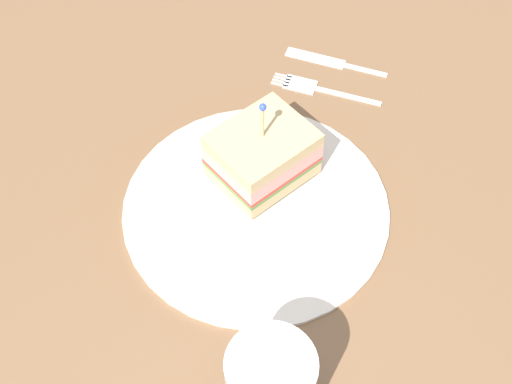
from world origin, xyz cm
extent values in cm
cube|color=brown|center=(0.00, 0.00, -1.00)|extent=(94.43, 94.43, 2.00)
cylinder|color=silver|center=(0.00, 0.00, 0.40)|extent=(26.05, 26.05, 0.81)
cube|color=tan|center=(3.12, -2.51, 1.54)|extent=(9.02, 10.32, 1.46)
cube|color=#478438|center=(3.12, -2.51, 2.47)|extent=(9.02, 10.32, 0.40)
cube|color=red|center=(3.12, -2.51, 2.92)|extent=(9.02, 10.32, 0.50)
cube|color=#E59389|center=(3.12, -2.51, 4.03)|extent=(9.02, 10.32, 1.72)
cube|color=tan|center=(3.12, -2.51, 5.62)|extent=(9.02, 10.32, 1.46)
cylinder|color=tan|center=(3.12, -2.51, 7.94)|extent=(0.30, 0.30, 4.63)
sphere|color=blue|center=(3.12, -2.51, 10.25)|extent=(0.70, 0.70, 0.70)
cube|color=silver|center=(8.06, -16.51, 0.18)|extent=(6.09, 5.39, 0.35)
cube|color=silver|center=(12.27, -12.87, 0.18)|extent=(4.16, 4.02, 0.35)
cube|color=silver|center=(14.42, -11.99, 0.18)|extent=(1.63, 1.45, 0.35)
cube|color=silver|center=(14.09, -11.61, 0.18)|extent=(1.63, 1.45, 0.35)
cube|color=silver|center=(13.77, -11.24, 0.18)|extent=(1.63, 1.45, 0.35)
cube|color=silver|center=(13.44, -10.86, 0.18)|extent=(1.63, 1.45, 0.35)
cube|color=silver|center=(11.09, -20.03, 0.18)|extent=(5.55, 4.79, 0.35)
cube|color=silver|center=(15.05, -16.71, 0.18)|extent=(6.33, 5.65, 0.24)
camera|label=1|loc=(-34.07, 19.78, 56.01)|focal=49.04mm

